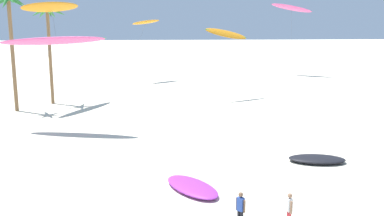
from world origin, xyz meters
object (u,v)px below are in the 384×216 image
(grounded_kite_0, at_px, (192,187))
(person_near_left, at_px, (240,209))
(palm_tree_3, at_px, (9,15))
(flying_kite_1, at_px, (51,41))
(flying_kite_0, at_px, (146,22))
(flying_kite_4, at_px, (51,7))
(person_near_right, at_px, (289,210))
(palm_tree_4, at_px, (48,24))
(grounded_kite_1, at_px, (317,159))
(flying_kite_3, at_px, (226,34))
(flying_kite_2, at_px, (291,8))

(grounded_kite_0, bearing_deg, person_near_left, -68.26)
(palm_tree_3, relative_size, grounded_kite_0, 2.53)
(flying_kite_1, bearing_deg, grounded_kite_0, -52.12)
(palm_tree_3, distance_m, grounded_kite_0, 27.65)
(palm_tree_3, height_order, flying_kite_0, palm_tree_3)
(flying_kite_4, bearing_deg, person_near_right, -59.75)
(palm_tree_4, bearing_deg, grounded_kite_1, -43.63)
(palm_tree_3, relative_size, flying_kite_3, 0.99)
(palm_tree_3, height_order, flying_kite_4, palm_tree_3)
(person_near_left, bearing_deg, grounded_kite_1, 54.55)
(grounded_kite_1, distance_m, person_near_left, 10.91)
(flying_kite_0, xyz_separation_m, person_near_left, (5.88, -44.85, -7.02))
(palm_tree_3, distance_m, flying_kite_2, 40.70)
(flying_kite_4, xyz_separation_m, person_near_right, (16.31, -27.97, -8.86))
(flying_kite_1, xyz_separation_m, flying_kite_3, (15.24, 13.45, -0.15))
(flying_kite_1, xyz_separation_m, person_near_left, (11.97, -17.65, -6.22))
(flying_kite_0, xyz_separation_m, grounded_kite_0, (4.02, -40.20, -7.77))
(flying_kite_0, bearing_deg, palm_tree_3, -121.25)
(flying_kite_3, bearing_deg, flying_kite_1, -138.56)
(flying_kite_3, bearing_deg, grounded_kite_1, -82.21)
(palm_tree_3, height_order, flying_kite_1, palm_tree_3)
(grounded_kite_0, distance_m, grounded_kite_1, 9.19)
(flying_kite_2, distance_m, grounded_kite_0, 49.16)
(palm_tree_4, distance_m, flying_kite_2, 36.56)
(flying_kite_3, xyz_separation_m, person_near_left, (-3.27, -31.10, -6.07))
(palm_tree_4, relative_size, flying_kite_2, 0.92)
(flying_kite_3, xyz_separation_m, flying_kite_4, (-17.48, -3.33, 2.78))
(palm_tree_4, relative_size, flying_kite_4, 0.96)
(palm_tree_4, distance_m, flying_kite_3, 18.35)
(flying_kite_4, distance_m, person_near_right, 33.57)
(palm_tree_3, xyz_separation_m, person_near_left, (17.56, -25.60, -8.13))
(flying_kite_0, relative_size, person_near_left, 4.94)
(flying_kite_4, xyz_separation_m, person_near_left, (14.22, -27.76, -8.85))
(palm_tree_3, relative_size, flying_kite_2, 1.01)
(flying_kite_0, height_order, grounded_kite_0, flying_kite_0)
(palm_tree_3, bearing_deg, grounded_kite_1, -35.04)
(grounded_kite_0, bearing_deg, flying_kite_4, 118.14)
(palm_tree_4, bearing_deg, person_near_left, -62.84)
(flying_kite_3, relative_size, grounded_kite_0, 2.54)
(palm_tree_3, xyz_separation_m, flying_kite_1, (5.59, -7.96, -1.91))
(flying_kite_2, relative_size, flying_kite_3, 0.98)
(flying_kite_4, bearing_deg, flying_kite_2, 36.73)
(palm_tree_3, xyz_separation_m, palm_tree_4, (2.62, 3.52, -0.91))
(palm_tree_3, xyz_separation_m, flying_kite_0, (11.68, 19.25, -1.11))
(flying_kite_3, xyz_separation_m, grounded_kite_1, (3.04, -22.23, -6.81))
(flying_kite_2, xyz_separation_m, person_near_left, (-15.21, -49.72, -8.93))
(flying_kite_3, height_order, grounded_kite_0, flying_kite_3)
(grounded_kite_0, bearing_deg, flying_kite_0, 95.71)
(flying_kite_4, bearing_deg, person_near_left, -62.89)
(flying_kite_0, xyz_separation_m, flying_kite_4, (-8.34, -17.09, 1.84))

